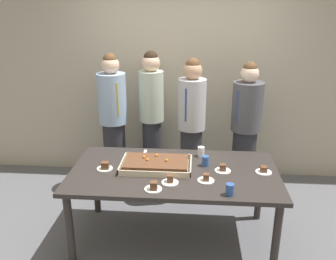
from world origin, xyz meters
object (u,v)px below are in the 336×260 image
(person_serving_front, at_px, (113,120))
(person_green_shirt_behind, at_px, (191,128))
(party_table, at_px, (174,178))
(cake_server_utensil, at_px, (145,154))
(plated_slice_far_right, at_px, (223,169))
(plated_slice_near_left, at_px, (264,171))
(plated_slice_center_front, at_px, (153,187))
(person_far_right_suit, at_px, (152,115))
(drink_cup_nearest, at_px, (205,161))
(plated_slice_center_back, at_px, (170,180))
(drink_cup_far_end, at_px, (230,190))
(plated_slice_far_left, at_px, (206,179))
(sheet_cake, at_px, (156,164))
(person_striped_tie_right, at_px, (246,128))
(plated_slice_near_right, at_px, (105,167))
(drink_cup_middle, at_px, (201,152))

(person_serving_front, relative_size, person_green_shirt_behind, 1.01)
(party_table, xyz_separation_m, cake_server_utensil, (-0.33, 0.36, 0.08))
(plated_slice_far_right, distance_m, person_green_shirt_behind, 0.89)
(plated_slice_near_left, xyz_separation_m, cake_server_utensil, (-1.16, 0.34, -0.01))
(plated_slice_center_front, bearing_deg, person_serving_front, 114.60)
(party_table, distance_m, person_serving_front, 1.36)
(plated_slice_near_left, height_order, plated_slice_center_front, plated_slice_center_front)
(person_far_right_suit, bearing_deg, drink_cup_nearest, 22.06)
(plated_slice_center_back, xyz_separation_m, drink_cup_far_end, (0.50, -0.17, 0.03))
(plated_slice_far_right, relative_size, cake_server_utensil, 0.75)
(plated_slice_center_front, height_order, person_green_shirt_behind, person_green_shirt_behind)
(plated_slice_far_left, relative_size, person_serving_front, 0.09)
(sheet_cake, distance_m, drink_cup_nearest, 0.48)
(plated_slice_near_left, distance_m, person_far_right_suit, 1.69)
(drink_cup_nearest, height_order, drink_cup_far_end, same)
(plated_slice_far_right, bearing_deg, plated_slice_far_left, -127.66)
(plated_slice_near_left, distance_m, person_serving_front, 1.95)
(cake_server_utensil, distance_m, person_striped_tie_right, 1.30)
(plated_slice_near_left, relative_size, cake_server_utensil, 0.75)
(plated_slice_center_back, bearing_deg, plated_slice_near_right, 160.79)
(person_serving_front, bearing_deg, plated_slice_near_left, 25.52)
(person_serving_front, relative_size, person_far_right_suit, 0.99)
(plated_slice_near_right, distance_m, plated_slice_far_left, 0.96)
(plated_slice_center_front, bearing_deg, plated_slice_near_left, 22.42)
(plated_slice_center_front, height_order, drink_cup_far_end, drink_cup_far_end)
(party_table, bearing_deg, person_serving_front, 127.38)
(person_far_right_suit, bearing_deg, person_green_shirt_behind, 45.28)
(drink_cup_nearest, height_order, person_far_right_suit, person_far_right_suit)
(plated_slice_center_front, xyz_separation_m, drink_cup_nearest, (0.44, 0.51, 0.02))
(plated_slice_center_front, bearing_deg, plated_slice_far_right, 33.62)
(plated_slice_center_front, relative_size, person_serving_front, 0.09)
(plated_slice_far_left, height_order, plated_slice_center_back, plated_slice_center_back)
(plated_slice_near_right, bearing_deg, plated_slice_far_left, -9.81)
(plated_slice_near_right, bearing_deg, plated_slice_center_back, -19.21)
(plated_slice_center_back, relative_size, person_serving_front, 0.09)
(person_striped_tie_right, bearing_deg, party_table, 7.00)
(sheet_cake, bearing_deg, party_table, -14.93)
(drink_cup_middle, relative_size, cake_server_utensil, 0.50)
(drink_cup_nearest, relative_size, person_striped_tie_right, 0.06)
(plated_slice_near_right, relative_size, cake_server_utensil, 0.75)
(person_serving_front, bearing_deg, person_far_right_suit, 75.86)
(cake_server_utensil, height_order, person_serving_front, person_serving_front)
(sheet_cake, bearing_deg, drink_cup_nearest, 10.20)
(plated_slice_far_right, distance_m, person_far_right_suit, 1.45)
(plated_slice_far_left, xyz_separation_m, person_striped_tie_right, (0.49, 1.21, 0.06))
(plated_slice_far_right, distance_m, drink_cup_nearest, 0.20)
(plated_slice_far_left, xyz_separation_m, cake_server_utensil, (-0.63, 0.55, -0.02))
(person_far_right_suit, bearing_deg, cake_server_utensil, -7.16)
(drink_cup_middle, distance_m, cake_server_utensil, 0.59)
(plated_slice_near_left, height_order, person_serving_front, person_serving_front)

